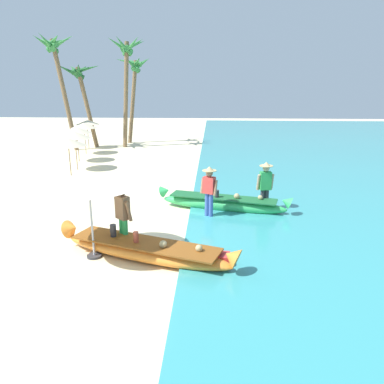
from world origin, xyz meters
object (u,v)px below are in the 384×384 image
(person_tourist_customer, at_px, (123,215))
(palm_tree_tall_inland, at_px, (135,74))
(person_vendor_assistant, at_px, (265,184))
(person_vendor_hatted, at_px, (209,189))
(patio_umbrella_large, at_px, (88,180))
(boat_orange_foreground, at_px, (145,250))
(palm_tree_mid_cluster, at_px, (127,58))
(palm_tree_leaning_seaward, at_px, (56,56))
(palm_tree_far_behind, at_px, (81,81))
(cooler_box, at_px, (221,260))
(boat_green_midground, at_px, (223,203))

(person_tourist_customer, xyz_separation_m, palm_tree_tall_inland, (-3.33, 18.43, 3.94))
(person_tourist_customer, distance_m, person_vendor_assistant, 5.08)
(person_vendor_hatted, bearing_deg, patio_umbrella_large, -134.05)
(boat_orange_foreground, bearing_deg, patio_umbrella_large, 177.82)
(person_vendor_assistant, xyz_separation_m, palm_tree_mid_cluster, (-7.39, 13.29, 4.81))
(palm_tree_leaning_seaward, height_order, palm_tree_far_behind, palm_tree_leaning_seaward)
(person_vendor_assistant, relative_size, cooler_box, 4.00)
(boat_green_midground, xyz_separation_m, person_tourist_customer, (-2.61, -3.19, 0.67))
(palm_tree_mid_cluster, bearing_deg, palm_tree_leaning_seaward, -162.03)
(person_vendor_hatted, height_order, palm_tree_leaning_seaward, palm_tree_leaning_seaward)
(patio_umbrella_large, xyz_separation_m, palm_tree_tall_inland, (-2.68, 18.91, 2.91))
(person_vendor_assistant, height_order, cooler_box, person_vendor_assistant)
(person_vendor_hatted, distance_m, person_tourist_customer, 3.23)
(patio_umbrella_large, bearing_deg, person_vendor_assistant, 38.14)
(boat_green_midground, relative_size, palm_tree_mid_cluster, 0.63)
(palm_tree_tall_inland, distance_m, palm_tree_far_behind, 3.85)
(person_vendor_hatted, xyz_separation_m, palm_tree_tall_inland, (-5.48, 16.01, 3.90))
(person_vendor_hatted, distance_m, palm_tree_tall_inland, 17.37)
(boat_green_midground, height_order, cooler_box, boat_green_midground)
(boat_green_midground, relative_size, palm_tree_tall_inland, 0.73)
(palm_tree_far_behind, bearing_deg, palm_tree_mid_cluster, 1.57)
(boat_orange_foreground, height_order, cooler_box, boat_orange_foreground)
(patio_umbrella_large, bearing_deg, boat_green_midground, 48.41)
(person_vendor_hatted, xyz_separation_m, palm_tree_leaning_seaward, (-9.70, 12.69, 4.86))
(boat_green_midground, distance_m, palm_tree_leaning_seaward, 16.62)
(palm_tree_far_behind, bearing_deg, palm_tree_tall_inland, 32.75)
(person_tourist_customer, xyz_separation_m, person_vendor_assistant, (3.98, 3.16, 0.04))
(palm_tree_far_behind, height_order, cooler_box, palm_tree_far_behind)
(person_tourist_customer, xyz_separation_m, patio_umbrella_large, (-0.65, -0.48, 1.04))
(palm_tree_leaning_seaward, bearing_deg, patio_umbrella_large, -66.09)
(boat_green_midground, bearing_deg, palm_tree_far_behind, 124.79)
(cooler_box, bearing_deg, palm_tree_leaning_seaward, 126.58)
(palm_tree_tall_inland, height_order, cooler_box, palm_tree_tall_inland)
(person_vendor_hatted, distance_m, palm_tree_far_behind, 16.78)
(palm_tree_tall_inland, bearing_deg, person_vendor_assistant, -64.39)
(cooler_box, bearing_deg, boat_orange_foreground, 175.03)
(boat_orange_foreground, distance_m, patio_umbrella_large, 2.15)
(palm_tree_tall_inland, distance_m, cooler_box, 20.65)
(palm_tree_far_behind, bearing_deg, patio_umbrella_large, -70.72)
(palm_tree_leaning_seaward, distance_m, palm_tree_far_behind, 2.18)
(person_vendor_assistant, height_order, patio_umbrella_large, patio_umbrella_large)
(patio_umbrella_large, distance_m, palm_tree_tall_inland, 19.31)
(person_tourist_customer, bearing_deg, person_vendor_hatted, 48.30)
(palm_tree_leaning_seaward, distance_m, palm_tree_mid_cluster, 4.37)
(boat_orange_foreground, distance_m, person_vendor_hatted, 3.39)
(palm_tree_tall_inland, xyz_separation_m, palm_tree_far_behind, (-3.21, -2.06, -0.50))
(boat_orange_foreground, xyz_separation_m, cooler_box, (1.83, -0.30, -0.09))
(person_tourist_customer, xyz_separation_m, cooler_box, (2.46, -0.83, -0.78))
(palm_tree_tall_inland, bearing_deg, cooler_box, -73.27)
(boat_green_midground, relative_size, palm_tree_leaning_seaward, 0.62)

